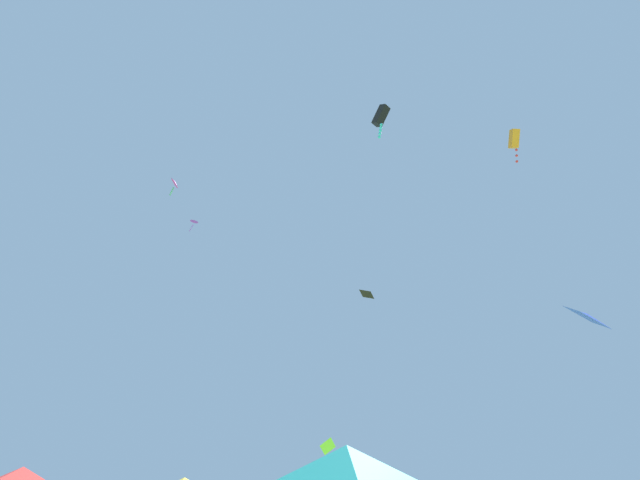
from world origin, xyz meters
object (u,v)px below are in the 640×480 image
at_px(kite_black_box, 381,117).
at_px(kite_lime_diamond, 327,446).
at_px(kite_black_diamond, 367,294).
at_px(kite_magenta_delta, 175,183).
at_px(canopy_tent_teal, 347,468).
at_px(kite_blue_diamond, 588,316).
at_px(kite_purple_delta, 194,222).
at_px(kite_orange_box, 514,139).

xyz_separation_m(kite_black_box, kite_lime_diamond, (-2.55, 13.99, -14.57)).
relative_size(kite_black_diamond, kite_lime_diamond, 0.94).
height_order(kite_black_diamond, kite_magenta_delta, kite_magenta_delta).
bearing_deg(canopy_tent_teal, kite_blue_diamond, 4.75).
bearing_deg(kite_magenta_delta, kite_black_diamond, 1.36).
relative_size(kite_lime_diamond, kite_purple_delta, 0.75).
distance_m(canopy_tent_teal, kite_purple_delta, 33.65).
height_order(kite_purple_delta, kite_magenta_delta, kite_purple_delta).
height_order(kite_blue_diamond, kite_black_box, kite_black_box).
relative_size(kite_black_box, kite_purple_delta, 1.87).
relative_size(kite_orange_box, kite_lime_diamond, 2.99).
bearing_deg(kite_magenta_delta, kite_orange_box, -4.63).
bearing_deg(kite_orange_box, kite_blue_diamond, -124.60).
relative_size(kite_black_diamond, kite_black_box, 0.38).
height_order(kite_black_box, kite_magenta_delta, kite_magenta_delta).
height_order(canopy_tent_teal, kite_magenta_delta, kite_magenta_delta).
bearing_deg(kite_purple_delta, canopy_tent_teal, -58.67).
distance_m(kite_blue_diamond, kite_magenta_delta, 27.69).
xyz_separation_m(canopy_tent_teal, kite_black_diamond, (2.67, 11.72, 11.65)).
bearing_deg(kite_black_diamond, kite_purple_delta, 150.41).
bearing_deg(kite_black_diamond, kite_lime_diamond, 115.99).
distance_m(kite_orange_box, kite_lime_diamond, 26.19).
distance_m(kite_black_diamond, kite_magenta_delta, 16.69).
bearing_deg(kite_blue_diamond, canopy_tent_teal, -175.25).
distance_m(canopy_tent_teal, kite_magenta_delta, 26.20).
bearing_deg(kite_black_diamond, canopy_tent_teal, -102.83).
bearing_deg(kite_black_diamond, kite_blue_diamond, -61.05).
height_order(kite_blue_diamond, kite_purple_delta, kite_purple_delta).
bearing_deg(kite_purple_delta, kite_lime_diamond, -15.70).
height_order(kite_black_diamond, kite_blue_diamond, kite_black_diamond).
xyz_separation_m(kite_black_diamond, kite_lime_diamond, (-2.43, 4.98, -8.16)).
distance_m(kite_black_diamond, kite_lime_diamond, 9.86).
distance_m(kite_blue_diamond, kite_purple_delta, 34.41).
bearing_deg(kite_blue_diamond, kite_black_box, 161.65).
xyz_separation_m(kite_orange_box, kite_magenta_delta, (-26.02, 2.11, -3.39)).
xyz_separation_m(kite_black_diamond, kite_purple_delta, (-14.98, 8.51, 12.26)).
bearing_deg(kite_magenta_delta, canopy_tent_teal, -45.03).
bearing_deg(kite_black_box, kite_purple_delta, 130.75).
xyz_separation_m(kite_orange_box, kite_purple_delta, (-26.95, 10.95, -0.16)).
bearing_deg(kite_purple_delta, kite_magenta_delta, -83.94).
relative_size(kite_orange_box, kite_purple_delta, 2.25).
bearing_deg(kite_black_diamond, kite_magenta_delta, -178.64).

